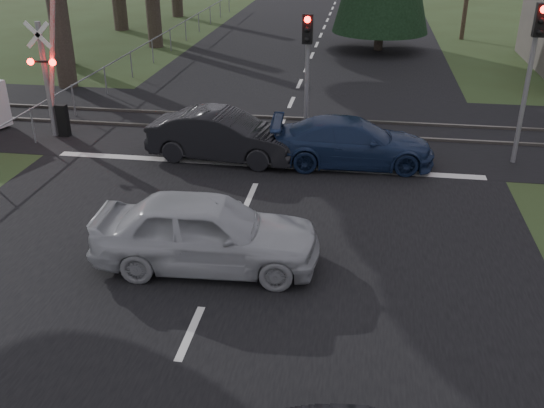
% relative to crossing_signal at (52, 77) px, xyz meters
% --- Properties ---
extents(ground, '(120.00, 120.00, 0.00)m').
position_rel_crossing_signal_xyz_m(ground, '(7.27, -9.79, -2.06)').
color(ground, '#2F3E1C').
rests_on(ground, ground).
extents(road, '(14.00, 100.00, 0.01)m').
position_rel_crossing_signal_xyz_m(road, '(7.27, 0.21, -2.05)').
color(road, black).
rests_on(road, ground).
extents(rail_corridor, '(120.00, 8.00, 0.01)m').
position_rel_crossing_signal_xyz_m(rail_corridor, '(7.27, 2.21, -2.05)').
color(rail_corridor, black).
rests_on(rail_corridor, ground).
extents(stop_line, '(13.00, 0.35, 0.00)m').
position_rel_crossing_signal_xyz_m(stop_line, '(7.27, -1.59, -2.05)').
color(stop_line, silver).
rests_on(stop_line, ground).
extents(rail_near, '(120.00, 0.12, 0.10)m').
position_rel_crossing_signal_xyz_m(rail_near, '(7.27, 1.41, -2.01)').
color(rail_near, '#59544C').
rests_on(rail_near, ground).
extents(rail_far, '(120.00, 0.12, 0.10)m').
position_rel_crossing_signal_xyz_m(rail_far, '(7.27, 3.01, -2.01)').
color(rail_far, '#59544C').
rests_on(rail_far, ground).
extents(crossing_signal, '(1.62, 0.38, 6.96)m').
position_rel_crossing_signal_xyz_m(crossing_signal, '(0.00, 0.00, 0.00)').
color(crossing_signal, slate).
rests_on(crossing_signal, ground).
extents(traffic_signal_right, '(0.68, 0.48, 4.70)m').
position_rel_crossing_signal_xyz_m(traffic_signal_right, '(14.82, -0.31, 1.26)').
color(traffic_signal_right, slate).
rests_on(traffic_signal_right, ground).
extents(traffic_signal_center, '(0.32, 0.48, 4.10)m').
position_rel_crossing_signal_xyz_m(traffic_signal_center, '(8.27, 0.89, 0.75)').
color(traffic_signal_center, slate).
rests_on(traffic_signal_center, ground).
extents(fence_left, '(0.10, 36.00, 1.20)m').
position_rel_crossing_signal_xyz_m(fence_left, '(-0.53, 12.71, -2.06)').
color(fence_left, slate).
rests_on(fence_left, ground).
extents(silver_car, '(4.90, 2.18, 1.64)m').
position_rel_crossing_signal_xyz_m(silver_car, '(7.02, -7.43, -1.24)').
color(silver_car, '#A5A9AD').
rests_on(silver_car, ground).
extents(blue_sedan, '(4.98, 2.32, 1.41)m').
position_rel_crossing_signal_xyz_m(blue_sedan, '(9.88, -1.09, -1.35)').
color(blue_sedan, '#182748').
rests_on(blue_sedan, ground).
extents(dark_car_far, '(4.70, 2.05, 1.50)m').
position_rel_crossing_signal_xyz_m(dark_car_far, '(5.97, -1.23, -1.31)').
color(dark_car_far, black).
rests_on(dark_car_far, ground).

